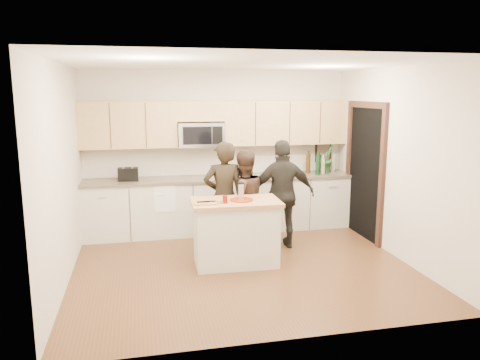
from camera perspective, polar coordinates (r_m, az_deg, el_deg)
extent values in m
plane|color=brown|center=(6.52, 0.25, -10.39)|extent=(4.50, 4.50, 0.00)
cube|color=beige|center=(8.11, -2.81, 3.62)|extent=(4.50, 0.02, 2.70)
cube|color=beige|center=(4.27, 6.09, -2.85)|extent=(4.50, 0.02, 2.70)
cube|color=beige|center=(6.10, -20.86, 0.58)|extent=(0.02, 4.00, 2.70)
cube|color=beige|center=(7.00, 18.55, 1.95)|extent=(0.02, 4.00, 2.70)
cube|color=white|center=(6.10, 0.27, 14.01)|extent=(4.50, 4.00, 0.02)
cube|color=beige|center=(7.97, -2.38, -3.08)|extent=(4.50, 0.62, 0.90)
cube|color=#6D5E49|center=(7.87, -2.40, 0.23)|extent=(4.50, 0.66, 0.04)
cube|color=tan|center=(7.80, -13.46, 6.56)|extent=(1.55, 0.33, 0.75)
cube|color=tan|center=(8.18, 5.49, 6.99)|extent=(2.17, 0.33, 0.75)
cube|color=tan|center=(7.85, -4.91, 8.38)|extent=(0.78, 0.33, 0.33)
cube|color=silver|center=(7.84, -4.83, 5.55)|extent=(0.76, 0.40, 0.40)
cube|color=black|center=(7.63, -5.23, 5.41)|extent=(0.47, 0.01, 0.29)
cube|color=black|center=(7.67, -2.77, 5.47)|extent=(0.17, 0.01, 0.29)
cube|color=black|center=(7.82, 15.00, 0.78)|extent=(0.02, 1.05, 2.10)
cube|color=#321C13|center=(7.31, 16.92, 0.01)|extent=(0.06, 0.10, 2.10)
cube|color=#321C13|center=(8.32, 13.09, 1.44)|extent=(0.06, 0.10, 2.10)
cube|color=#321C13|center=(7.71, 15.28, 8.86)|extent=(0.06, 1.25, 0.10)
cube|color=black|center=(8.64, 10.10, 3.43)|extent=(0.30, 0.03, 0.38)
cube|color=tan|center=(8.63, 10.14, 3.42)|extent=(0.24, 0.00, 0.32)
cube|color=white|center=(7.51, -9.14, -2.12)|extent=(0.34, 0.01, 0.48)
cube|color=white|center=(7.75, -9.32, 0.05)|extent=(0.34, 0.60, 0.01)
cube|color=beige|center=(6.46, -0.53, -6.61)|extent=(1.12, 0.68, 0.85)
cube|color=#AA7347|center=(6.34, -0.54, -2.72)|extent=(1.22, 0.74, 0.05)
cylinder|color=maroon|center=(6.34, 0.18, -2.43)|extent=(0.32, 0.32, 0.02)
cube|color=silver|center=(6.38, 0.09, -1.36)|extent=(0.07, 0.06, 0.20)
cube|color=black|center=(6.36, 0.09, -0.40)|extent=(0.08, 0.07, 0.02)
cylinder|color=#68110B|center=(6.18, -1.84, -2.38)|extent=(0.07, 0.07, 0.10)
cube|color=#AA7347|center=(6.16, -4.31, -2.83)|extent=(0.29, 0.20, 0.02)
cube|color=black|center=(6.17, -4.15, -2.65)|extent=(0.24, 0.03, 0.02)
cube|color=silver|center=(6.17, -2.79, -2.68)|extent=(0.21, 0.03, 0.01)
cube|color=black|center=(7.72, -13.48, 0.69)|extent=(0.32, 0.20, 0.21)
cube|color=silver|center=(7.71, -14.04, 1.44)|extent=(0.03, 0.15, 0.00)
cube|color=silver|center=(7.71, -13.00, 1.48)|extent=(0.03, 0.15, 0.00)
cylinder|color=#3B250A|center=(8.29, 8.31, 2.19)|extent=(0.08, 0.08, 0.39)
cylinder|color=tan|center=(8.26, 10.09, 1.88)|extent=(0.07, 0.07, 0.33)
cylinder|color=black|center=(8.34, 9.58, 2.18)|extent=(0.08, 0.08, 0.39)
cylinder|color=#3B250A|center=(8.32, 10.19, 1.87)|extent=(0.08, 0.08, 0.31)
cylinder|color=tan|center=(8.54, 11.30, 2.32)|extent=(0.08, 0.08, 0.39)
cylinder|color=black|center=(8.13, 9.48, 1.98)|extent=(0.07, 0.07, 0.39)
imported|color=#28652E|center=(8.40, 10.52, 2.58)|extent=(0.35, 0.34, 0.50)
imported|color=black|center=(6.87, -1.96, -2.11)|extent=(0.62, 0.42, 1.65)
imported|color=#332219|center=(6.94, 0.37, -2.56)|extent=(0.84, 0.72, 1.51)
imported|color=black|center=(7.08, 5.24, -1.76)|extent=(1.00, 0.48, 1.65)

